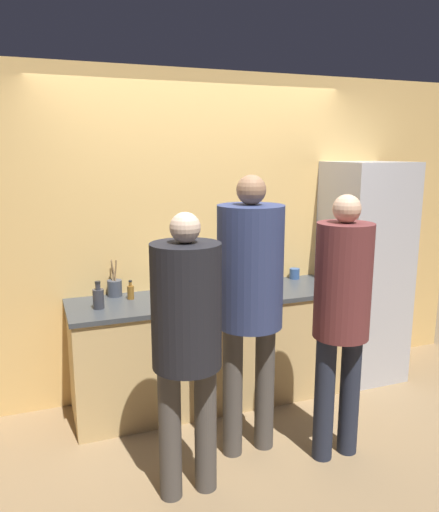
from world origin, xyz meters
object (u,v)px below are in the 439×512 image
person_right (342,306)px  fruit_bowl (182,293)px  bottle_amber (131,292)px  refrigerator (363,272)px  utensil_crock (115,287)px  cup_blue (294,274)px  bottle_clear (242,276)px  bottle_dark (98,298)px  person_left (187,329)px  person_center (250,286)px

person_right → fruit_bowl: bearing=126.9°
fruit_bowl → bottle_amber: bearing=162.3°
refrigerator → utensil_crock: size_ratio=6.59×
cup_blue → fruit_bowl: bearing=-168.2°
bottle_clear → bottle_amber: bearing=-175.4°
fruit_bowl → bottle_clear: size_ratio=1.64×
bottle_dark → cup_blue: (1.72, 0.26, -0.03)m
person_right → bottle_dark: (-1.37, 0.96, -0.07)m
refrigerator → utensil_crock: 2.13m
refrigerator → utensil_crock: bearing=173.6°
utensil_crock → bottle_clear: bearing=-2.5°
person_left → bottle_clear: bearing=54.8°
person_center → utensil_crock: 1.22m
person_center → bottle_amber: person_center is taller
fruit_bowl → cup_blue: fruit_bowl is taller
person_left → person_right: (1.02, 0.02, 0.02)m
cup_blue → person_left: bearing=-137.8°
person_center → bottle_clear: size_ratio=8.91×
refrigerator → person_center: size_ratio=1.03×
person_right → cup_blue: size_ratio=19.01×
fruit_bowl → cup_blue: 1.12m
utensil_crock → cup_blue: (1.56, -0.01, -0.02)m
person_right → bottle_amber: bearing=135.1°
person_center → bottle_amber: (-0.60, 0.86, -0.21)m
utensil_crock → bottle_clear: utensil_crock is taller
person_left → utensil_crock: person_left is taller
fruit_bowl → bottle_dark: 0.63m
refrigerator → bottle_clear: bearing=169.9°
cup_blue → person_right: bearing=-105.9°
utensil_crock → bottle_dark: 0.32m
person_center → bottle_dark: (-0.86, 0.70, -0.18)m
person_right → cup_blue: bearing=74.1°
person_left → utensil_crock: 1.27m
bottle_clear → fruit_bowl: bearing=-161.3°
person_left → refrigerator: bearing=27.8°
bottle_amber → bottle_clear: (0.95, 0.08, 0.02)m
bottle_clear → utensil_crock: bearing=177.5°
bottle_clear → refrigerator: bearing=-10.1°
person_right → cup_blue: person_right is taller
refrigerator → bottle_dark: refrigerator is taller
person_left → person_center: person_center is taller
refrigerator → bottle_amber: bearing=176.7°
bottle_clear → person_center: bearing=-110.3°
person_right → bottle_clear: bearing=98.1°
bottle_clear → cup_blue: 0.52m
fruit_bowl → utensil_crock: utensil_crock is taller
refrigerator → person_center: bearing=-152.3°
bottle_clear → cup_blue: bearing=3.7°
bottle_amber → cup_blue: bottle_amber is taller
utensil_crock → person_right: bearing=-45.4°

